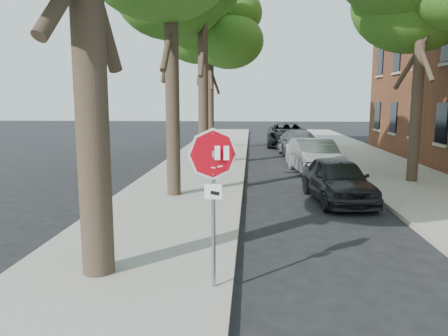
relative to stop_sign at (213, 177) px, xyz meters
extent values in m
plane|color=black|center=(0.70, 0.03, -1.95)|extent=(120.00, 120.00, 0.00)
cube|color=gray|center=(-1.80, 12.03, -1.89)|extent=(4.00, 55.00, 0.12)
cube|color=gray|center=(6.70, 12.03, -1.89)|extent=(4.00, 55.00, 0.12)
cube|color=#9E9384|center=(0.25, 12.03, -1.88)|extent=(0.12, 55.00, 0.13)
cube|color=#9E9384|center=(4.65, 12.03, -1.88)|extent=(0.12, 55.00, 0.13)
cylinder|color=gray|center=(0.00, 0.03, -0.53)|extent=(0.06, 0.06, 2.60)
cube|color=#99999E|center=(0.00, 0.00, 0.37)|extent=(0.05, 0.06, 0.10)
cylinder|color=#99999E|center=(0.00, -0.01, 0.37)|extent=(0.76, 0.32, 0.82)
cylinder|color=white|center=(0.00, -0.02, 0.37)|extent=(0.76, 0.32, 0.82)
cylinder|color=red|center=(0.00, -0.03, 0.37)|extent=(0.68, 0.29, 0.74)
cube|color=white|center=(-0.21, -0.04, 0.39)|extent=(0.08, 0.00, 0.22)
cube|color=white|center=(-0.07, -0.04, 0.39)|extent=(0.08, 0.00, 0.22)
cube|color=white|center=(0.07, -0.04, 0.39)|extent=(0.08, 0.00, 0.22)
cube|color=white|center=(0.21, -0.04, 0.39)|extent=(0.08, 0.00, 0.22)
cube|color=silver|center=(-0.11, -0.04, 0.18)|extent=(0.08, 0.00, 0.03)
cube|color=silver|center=(0.00, -0.04, 0.16)|extent=(0.08, 0.00, 0.03)
cube|color=silver|center=(0.11, -0.04, 0.18)|extent=(0.08, 0.00, 0.03)
cube|color=white|center=(0.00, -0.01, -0.23)|extent=(0.28, 0.02, 0.24)
cube|color=black|center=(0.03, -0.03, -0.25)|extent=(0.15, 0.00, 0.08)
cylinder|color=black|center=(-1.90, 7.03, 2.92)|extent=(0.44, 0.44, 9.50)
cylinder|color=black|center=(-1.70, 14.03, 3.17)|extent=(0.48, 0.48, 10.00)
ellipsoid|color=#1B490E|center=(-2.54, 14.87, 5.55)|extent=(4.20, 4.20, 3.36)
cylinder|color=black|center=(-2.00, 21.03, 2.67)|extent=(0.40, 0.40, 9.00)
ellipsoid|color=#1A5212|center=(-2.00, 21.03, 5.19)|extent=(4.16, 4.16, 3.33)
ellipsoid|color=#1A5212|center=(-1.06, 20.46, 6.14)|extent=(3.40, 3.40, 2.72)
ellipsoid|color=#1A5212|center=(-2.76, 21.78, 4.81)|extent=(3.78, 3.78, 3.02)
cylinder|color=black|center=(6.70, 10.03, 2.67)|extent=(0.40, 0.40, 9.00)
ellipsoid|color=#1A5212|center=(5.94, 10.78, 4.81)|extent=(3.78, 3.78, 3.02)
imported|color=black|center=(3.30, 6.90, -1.26)|extent=(2.06, 4.21, 1.38)
imported|color=#A0A3A8|center=(3.30, 12.02, -1.20)|extent=(2.17, 4.74, 1.50)
imported|color=#57585D|center=(3.30, 17.92, -1.22)|extent=(2.45, 5.15, 1.45)
imported|color=black|center=(3.02, 23.61, -1.14)|extent=(2.85, 5.87, 1.61)
camera|label=1|loc=(0.60, -6.74, 1.20)|focal=35.00mm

